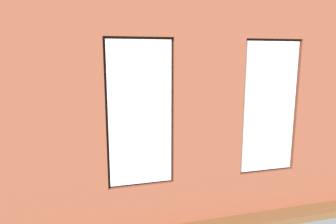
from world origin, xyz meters
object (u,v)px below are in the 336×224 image
Objects in this scene: remote_black at (174,141)px; potted_plant_foreground_right at (44,121)px; papasan_chair at (130,124)px; tv_flatscreen at (6,132)px; potted_plant_by_left_couch at (229,123)px; potted_plant_near_tv at (31,161)px; coffee_table at (169,142)px; media_console at (10,167)px; couch_left at (271,138)px; cup_ceramic at (182,136)px; potted_plant_between_couches at (234,145)px; couch_by_window at (151,182)px; potted_plant_mid_room_small at (177,134)px; potted_plant_corner_near_left at (233,107)px; table_plant_small at (169,134)px.

remote_black is 3.66m from potted_plant_foreground_right.
tv_flatscreen is at bearing 41.23° from papasan_chair.
potted_plant_near_tv is at bearing 29.73° from potted_plant_by_left_couch.
coffee_table is 1.22× the size of media_console.
couch_left is at bearing -177.46° from tv_flatscreen.
tv_flatscreen reaches higher than couch_left.
papasan_chair reaches higher than cup_ceramic.
potted_plant_between_couches is at bearing 97.04° from cup_ceramic.
cup_ceramic reaches higher than coffee_table.
couch_by_window reaches higher than potted_plant_mid_room_small.
couch_by_window is 5.34m from potted_plant_corner_near_left.
couch_by_window is 1.88× the size of media_console.
coffee_table is 0.16m from remote_black.
potted_plant_corner_near_left is (-5.83, -2.54, -0.22)m from tv_flatscreen.
potted_plant_foreground_right is at bearing -109.29° from couch_left.
potted_plant_by_left_couch is at bearing -161.92° from media_console.
remote_black is at bearing -74.30° from potted_plant_between_couches.
potted_plant_between_couches is at bearing -98.54° from remote_black.
potted_plant_by_left_couch is (-5.29, -1.72, -0.54)m from tv_flatscreen.
potted_plant_mid_room_small is at bearing -96.86° from cup_ceramic.
remote_black is at bearing 111.30° from papasan_chair.
papasan_chair is at bearing 87.05° from remote_black.
potted_plant_between_couches is at bearing 107.54° from coffee_table.
potted_plant_mid_room_small is 2.62m from potted_plant_corner_near_left.
couch_by_window is 2.13m from table_plant_small.
potted_plant_near_tv is 5.46m from potted_plant_by_left_couch.
couch_left is 5.84m from potted_plant_foreground_right.
media_console is at bearing -84.27° from couch_left.
potted_plant_foreground_right is at bearing -85.89° from potted_plant_near_tv.
couch_left is 2.41m from remote_black.
potted_plant_foreground_right reaches higher than couch_left.
potted_plant_mid_room_small is (-1.25, -2.70, 0.01)m from couch_by_window.
coffee_table is (2.51, -0.21, 0.03)m from couch_left.
cup_ceramic is at bearing 40.39° from potted_plant_corner_near_left.
potted_plant_corner_near_left is (-2.65, -2.08, 0.16)m from table_plant_small.
potted_plant_foreground_right reaches higher than couch_by_window.
table_plant_small reaches higher than remote_black.
couch_by_window is 2.12m from coffee_table.
papasan_chair is at bearing 173.70° from potted_plant_foreground_right.
potted_plant_near_tv reaches higher than papasan_chair.
couch_left is 5.69m from media_console.
table_plant_small is 1.55× the size of remote_black.
couch_left is at bearing -137.86° from potted_plant_between_couches.
table_plant_small is at bearing 109.72° from papasan_chair.
potted_plant_corner_near_left is at bearing -146.30° from potted_plant_near_tv.
tv_flatscreen is at bearing -32.38° from couch_by_window.
couch_left is at bearing 175.23° from table_plant_small.
potted_plant_foreground_right is (2.88, -2.02, 0.05)m from table_plant_small.
potted_plant_between_couches is 5.27m from potted_plant_foreground_right.
table_plant_small is 2.04m from potted_plant_between_couches.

